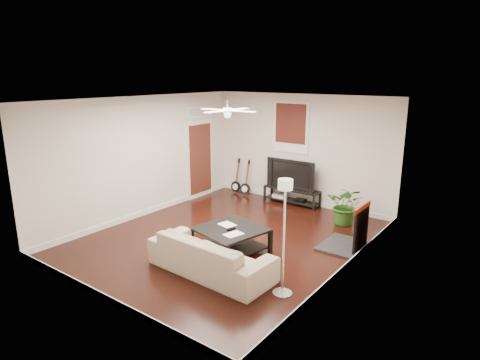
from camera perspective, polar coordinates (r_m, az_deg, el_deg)
The scene contains 14 objects.
room at distance 8.07m, azimuth -1.69°, elevation 1.15°, with size 5.01×6.01×2.81m.
brick_accent at distance 7.77m, azimuth 17.64°, elevation -0.07°, with size 0.02×2.20×2.80m, color #973C30.
fireplace at distance 8.14m, azimuth 15.22°, elevation -6.18°, with size 0.80×1.10×0.92m, color black.
window_back at distance 10.57m, azimuth 7.07°, elevation 7.26°, with size 1.00×0.06×1.30m, color #3A110F.
door_left at distance 11.08m, azimuth -5.62°, elevation 3.97°, with size 0.08×1.00×2.50m, color white.
tv_stand at distance 10.68m, azimuth 7.19°, elevation -2.24°, with size 1.49×0.40×0.42m, color black.
tv at distance 10.54m, azimuth 7.35°, elevation 0.88°, with size 1.34×0.18×0.77m, color black.
coffee_table at distance 7.80m, azimuth -1.31°, elevation -8.33°, with size 1.12×1.12×0.47m, color black.
sofa at distance 7.02m, azimuth -4.12°, elevation -10.28°, with size 2.24×0.88×0.65m, color #C0AB90.
floor_lamp at distance 6.13m, azimuth 6.13°, elevation -8.11°, with size 0.30×0.30×1.83m, color white, non-canonical shape.
potted_plant at distance 9.40m, azimuth 14.58°, elevation -3.42°, with size 0.80×0.70×0.89m, color #265E1A.
guitar_left at distance 11.53m, azimuth -0.60°, elevation 0.58°, with size 0.30×0.21×0.98m, color black, non-canonical shape.
guitar_right at distance 11.30m, azimuth 0.72°, elevation 0.30°, with size 0.30×0.21×0.98m, color black, non-canonical shape.
ceiling_fan at distance 7.88m, azimuth -1.76°, elevation 9.67°, with size 1.24×1.24×0.32m, color white, non-canonical shape.
Camera 1 is at (4.87, -6.16, 3.27)m, focal length 30.66 mm.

